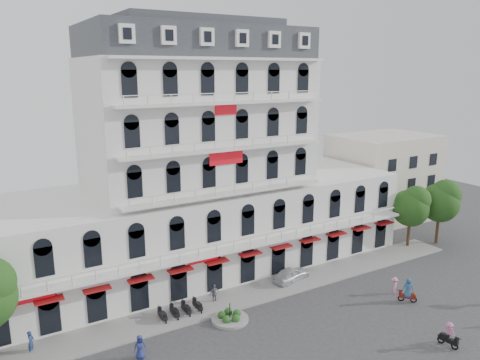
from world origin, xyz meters
TOP-DOWN VIEW (x-y plane):
  - ground at (0.00, 0.00)m, footprint 120.00×120.00m
  - sidewalk at (0.00, 9.00)m, footprint 53.00×4.00m
  - main_building at (0.00, 18.00)m, footprint 45.00×15.00m
  - flank_building_east at (30.00, 20.00)m, footprint 14.00×10.00m
  - traffic_island at (-3.00, 6.00)m, footprint 3.20×3.20m
  - parked_scooter_row at (-6.35, 8.80)m, footprint 4.40×1.80m
  - tree_east_inner at (24.05, 9.98)m, footprint 4.40×4.37m
  - tree_east_outer at (28.05, 8.98)m, footprint 4.65×4.65m
  - parked_car at (6.12, 9.50)m, footprint 4.59×2.66m
  - rider_east at (12.73, 0.54)m, footprint 1.27×1.35m
  - rider_center at (9.64, -5.94)m, footprint 0.74×1.70m
  - pedestrian_left at (-11.36, 4.68)m, footprint 1.00×0.75m
  - pedestrian_mid at (-2.66, 9.50)m, footprint 1.11×0.58m
  - pedestrian_right at (12.98, 2.31)m, footprint 1.22×1.13m
  - pedestrian_far at (-18.22, 9.50)m, footprint 0.71×0.79m

SIDE VIEW (x-z plane):
  - ground at x=0.00m, z-range 0.00..0.00m
  - parked_scooter_row at x=-6.35m, z-range -0.55..0.55m
  - sidewalk at x=0.00m, z-range 0.00..0.16m
  - traffic_island at x=-3.00m, z-range -0.54..1.06m
  - parked_car at x=6.12m, z-range 0.00..1.47m
  - pedestrian_right at x=12.98m, z-range 0.00..1.65m
  - pedestrian_mid at x=-2.66m, z-range 0.00..1.80m
  - pedestrian_far at x=-18.22m, z-range 0.00..1.82m
  - pedestrian_left at x=-11.36m, z-range 0.00..1.86m
  - rider_center at x=9.64m, z-range 0.04..2.11m
  - rider_east at x=12.73m, z-range 0.02..2.38m
  - tree_east_inner at x=24.05m, z-range 1.43..9.00m
  - tree_east_outer at x=28.05m, z-range 1.52..9.58m
  - flank_building_east at x=30.00m, z-range 0.00..12.00m
  - main_building at x=0.00m, z-range -2.94..22.86m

